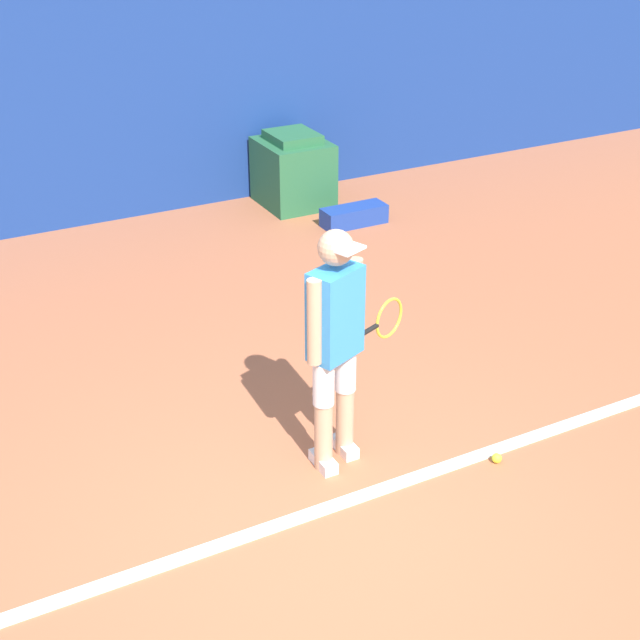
# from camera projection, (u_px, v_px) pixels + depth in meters

# --- Properties ---
(ground_plane) EXTENTS (24.00, 24.00, 0.00)m
(ground_plane) POSITION_uv_depth(u_px,v_px,m) (324.00, 546.00, 5.21)
(ground_plane) COLOR #B76642
(back_wall) EXTENTS (24.00, 0.10, 2.98)m
(back_wall) POSITION_uv_depth(u_px,v_px,m) (58.00, 87.00, 8.99)
(back_wall) COLOR navy
(back_wall) RESTS_ON ground_plane
(court_baseline) EXTENTS (21.60, 0.10, 0.01)m
(court_baseline) POSITION_uv_depth(u_px,v_px,m) (302.00, 517.00, 5.43)
(court_baseline) COLOR white
(court_baseline) RESTS_ON ground_plane
(tennis_player) EXTENTS (0.90, 0.46, 1.64)m
(tennis_player) POSITION_uv_depth(u_px,v_px,m) (336.00, 339.00, 5.54)
(tennis_player) COLOR tan
(tennis_player) RESTS_ON ground_plane
(tennis_ball) EXTENTS (0.07, 0.07, 0.07)m
(tennis_ball) POSITION_uv_depth(u_px,v_px,m) (497.00, 458.00, 5.91)
(tennis_ball) COLOR #D1E533
(tennis_ball) RESTS_ON ground_plane
(covered_chair) EXTENTS (0.72, 0.82, 0.84)m
(covered_chair) POSITION_uv_depth(u_px,v_px,m) (293.00, 171.00, 10.09)
(covered_chair) COLOR #28663D
(covered_chair) RESTS_ON ground_plane
(equipment_bag) EXTENTS (0.72, 0.27, 0.20)m
(equipment_bag) POSITION_uv_depth(u_px,v_px,m) (354.00, 216.00, 9.65)
(equipment_bag) COLOR #1E3D99
(equipment_bag) RESTS_ON ground_plane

